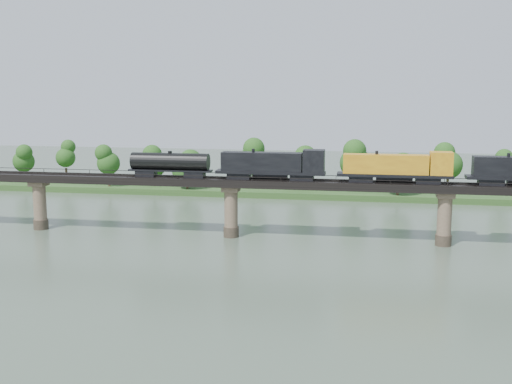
# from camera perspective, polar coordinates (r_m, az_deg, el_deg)

# --- Properties ---
(ground) EXTENTS (400.00, 400.00, 0.00)m
(ground) POSITION_cam_1_polar(r_m,az_deg,el_deg) (97.39, -5.95, -8.02)
(ground) COLOR #3C4C3D
(ground) RESTS_ON ground
(far_bank) EXTENTS (300.00, 24.00, 1.60)m
(far_bank) POSITION_cam_1_polar(r_m,az_deg,el_deg) (178.45, 1.48, 0.30)
(far_bank) COLOR #26481D
(far_bank) RESTS_ON ground
(bridge) EXTENTS (236.00, 30.00, 11.50)m
(bridge) POSITION_cam_1_polar(r_m,az_deg,el_deg) (124.32, -2.23, -1.55)
(bridge) COLOR #473A2D
(bridge) RESTS_ON ground
(bridge_superstructure) EXTENTS (220.00, 4.90, 0.75)m
(bridge_superstructure) POSITION_cam_1_polar(r_m,az_deg,el_deg) (123.27, -2.25, 1.34)
(bridge_superstructure) COLOR black
(bridge_superstructure) RESTS_ON bridge
(far_treeline) EXTENTS (289.06, 17.54, 13.60)m
(far_treeline) POSITION_cam_1_polar(r_m,az_deg,el_deg) (174.36, -1.39, 2.75)
(far_treeline) COLOR #382619
(far_treeline) RESTS_ON far_bank
(freight_train) EXTENTS (84.53, 3.29, 5.82)m
(freight_train) POSITION_cam_1_polar(r_m,az_deg,el_deg) (120.24, 8.64, 2.24)
(freight_train) COLOR black
(freight_train) RESTS_ON bridge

